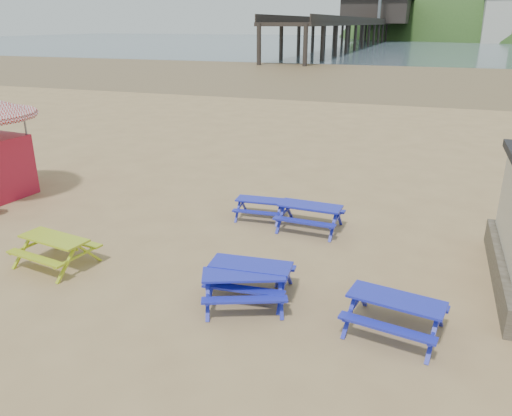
% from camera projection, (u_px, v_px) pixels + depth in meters
% --- Properties ---
extents(ground, '(400.00, 400.00, 0.00)m').
position_uv_depth(ground, '(231.00, 258.00, 14.04)').
color(ground, tan).
rests_on(ground, ground).
extents(wet_sand, '(400.00, 400.00, 0.00)m').
position_uv_depth(wet_sand, '(396.00, 75.00, 62.66)').
color(wet_sand, brown).
rests_on(wet_sand, ground).
extents(sea, '(400.00, 400.00, 0.00)m').
position_uv_depth(sea, '(425.00, 43.00, 164.31)').
color(sea, '#4C5F6D').
rests_on(sea, ground).
extents(picnic_table_blue_a, '(2.03, 1.67, 0.82)m').
position_uv_depth(picnic_table_blue_a, '(310.00, 217.00, 15.86)').
color(picnic_table_blue_a, '#0D2AA9').
rests_on(picnic_table_blue_a, ground).
extents(picnic_table_blue_b, '(1.70, 1.42, 0.67)m').
position_uv_depth(picnic_table_blue_b, '(260.00, 209.00, 16.80)').
color(picnic_table_blue_b, '#0D2AA9').
rests_on(picnic_table_blue_b, ground).
extents(picnic_table_blue_d, '(2.07, 1.73, 0.82)m').
position_uv_depth(picnic_table_blue_d, '(251.00, 279.00, 12.04)').
color(picnic_table_blue_d, '#0D2AA9').
rests_on(picnic_table_blue_d, ground).
extents(picnic_table_blue_e, '(2.35, 2.14, 0.80)m').
position_uv_depth(picnic_table_blue_e, '(244.00, 288.00, 11.62)').
color(picnic_table_blue_e, '#0D2AA9').
rests_on(picnic_table_blue_e, ground).
extents(picnic_table_blue_f, '(2.21, 1.90, 0.83)m').
position_uv_depth(picnic_table_blue_f, '(395.00, 315.00, 10.53)').
color(picnic_table_blue_f, '#0D2AA9').
rests_on(picnic_table_blue_f, ground).
extents(picnic_table_yellow, '(2.17, 1.85, 0.82)m').
position_uv_depth(picnic_table_yellow, '(56.00, 251.00, 13.50)').
color(picnic_table_yellow, gold).
rests_on(picnic_table_yellow, ground).
extents(pier, '(24.00, 220.00, 39.29)m').
position_uv_depth(pier, '(374.00, 25.00, 175.29)').
color(pier, black).
rests_on(pier, ground).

